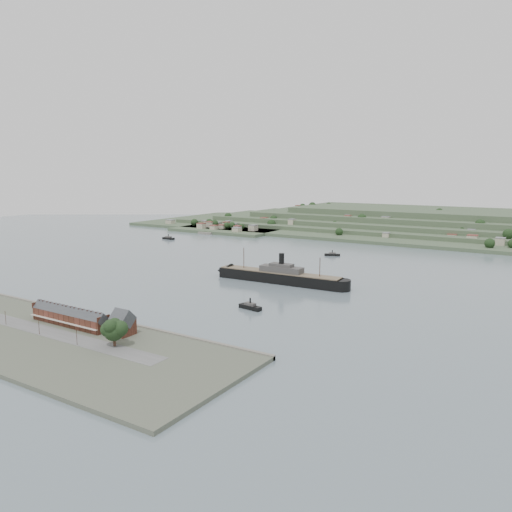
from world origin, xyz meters
The scene contains 10 objects.
ground centered at (0.00, 0.00, 0.00)m, with size 1400.00×1400.00×0.00m, color slate.
near_shore centered at (0.00, -186.75, 1.01)m, with size 220.00×80.00×2.60m.
terrace_row centered at (-10.00, -168.02, 6.84)m, with size 55.60×9.80×11.07m.
gabled_building centered at (27.50, -164.00, 8.19)m, with size 10.40×10.18×14.09m.
far_peninsula centered at (27.91, 393.10, 11.88)m, with size 760.00×309.00×30.00m.
steamship centered at (28.34, -6.10, 5.19)m, with size 117.08×17.46×28.08m.
tugboat centered at (53.50, -82.01, 1.78)m, with size 16.71×6.84×7.31m.
ferry_west centered at (-212.34, 136.77, 1.61)m, with size 17.97×5.67×6.67m.
ferry_east centered at (15.88, 132.22, 1.44)m, with size 16.32×10.55×5.97m.
fig_tree centered at (37.39, -178.83, 10.73)m, with size 12.81×11.10×14.30m.
Camera 1 is at (219.06, -338.17, 86.39)m, focal length 35.00 mm.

